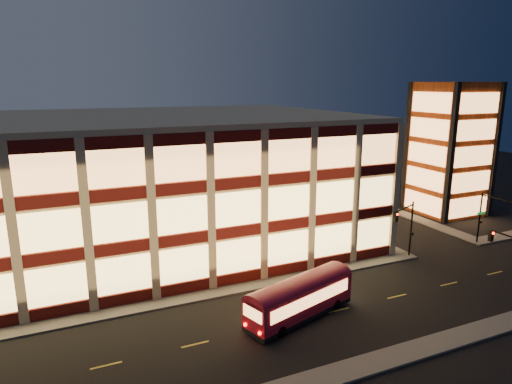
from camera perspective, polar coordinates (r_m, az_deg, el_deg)
name	(u,v)px	position (r m, az deg, el deg)	size (l,w,h in m)	color
ground	(197,302)	(39.53, -7.35, -13.52)	(200.00, 200.00, 0.00)	black
sidewalk_office_south	(159,303)	(39.73, -12.04, -13.46)	(54.00, 2.00, 0.15)	#514F4C
sidewalk_office_east	(322,216)	(63.10, 8.28, -3.04)	(2.00, 30.00, 0.15)	#514F4C
sidewalk_tower_west	(386,208)	(69.47, 15.97, -1.89)	(2.00, 30.00, 0.15)	#514F4C
office_building	(125,182)	(52.32, -16.12, 1.24)	(50.45, 30.45, 14.50)	tan
stair_tower	(449,149)	(68.25, 23.03, 4.94)	(8.60, 8.60, 18.00)	#8C3814
traffic_signal_far	(406,222)	(48.78, 18.24, -3.60)	(3.79, 1.87, 6.00)	black
traffic_signal_right	(492,212)	(56.33, 27.38, -2.21)	(1.20, 4.37, 6.00)	black
trolley_bus	(300,296)	(36.35, 5.52, -12.78)	(10.02, 5.22, 3.30)	maroon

